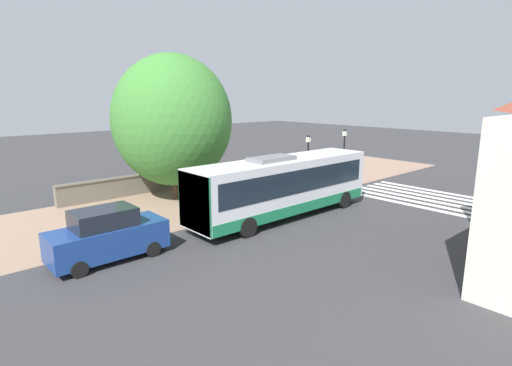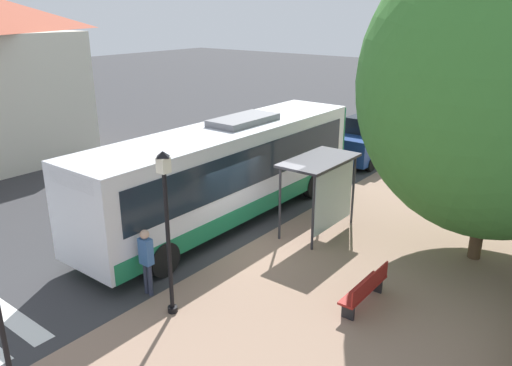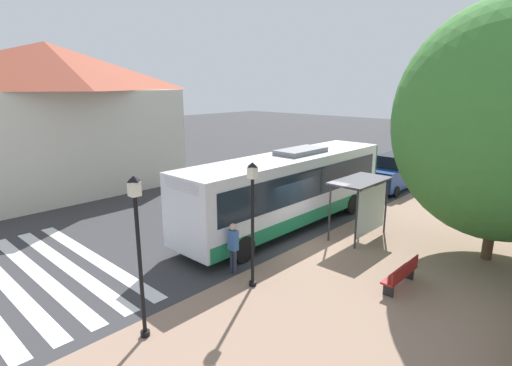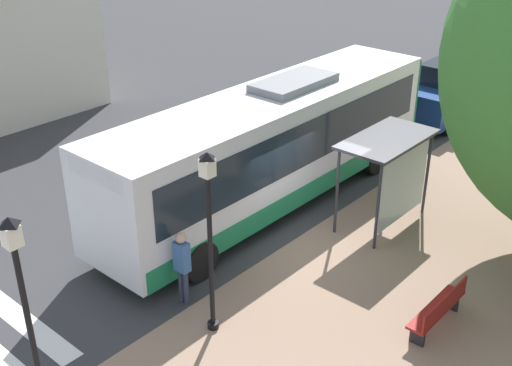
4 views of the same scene
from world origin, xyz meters
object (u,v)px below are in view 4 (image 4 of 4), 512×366
Objects in this scene: pedestrian at (182,262)px; street_lamp_far at (27,314)px; bus_shelter at (391,156)px; street_lamp_near at (210,230)px; bus at (274,144)px; bench at (439,309)px; parked_car_behind_bus at (448,92)px.

pedestrian is 4.36m from street_lamp_far.
bus_shelter is at bearing -93.52° from street_lamp_far.
street_lamp_near is (0.42, 6.17, 0.38)m from bus_shelter.
bus is 6.45× the size of pedestrian.
bus is 6.66m from bench.
bench is (-6.20, 2.05, -1.32)m from bus.
street_lamp_near is (-1.11, 0.21, 1.34)m from pedestrian.
street_lamp_near is (-2.68, 5.16, 0.61)m from bus.
parked_car_behind_bus reaches higher than bench.
bus_shelter is 0.67× the size of street_lamp_far.
street_lamp_far reaches higher than pedestrian.
parked_car_behind_bus is at bearing -73.73° from bus_shelter.
bus is 9.62m from parked_car_behind_bus.
street_lamp_far is (0.20, 3.80, 0.11)m from street_lamp_near.
parked_car_behind_bus is at bearing -84.19° from street_lamp_far.
bus is at bearing -18.27° from bench.
bench is at bearing -118.25° from street_lamp_far.
street_lamp_near reaches higher than bus_shelter.
street_lamp_far is 18.68m from parked_car_behind_bus.
parked_car_behind_bus is (-0.60, -9.57, -0.76)m from bus.
bus reaches higher than bench.
street_lamp_far is 0.92× the size of parked_car_behind_bus.
bus reaches higher than pedestrian.
bench is at bearing -138.50° from street_lamp_near.
bus is 2.87× the size of street_lamp_near.
street_lamp_near reaches higher than bus.
parked_car_behind_bus is at bearing -86.16° from pedestrian.
bus_shelter is 0.70× the size of street_lamp_near.
bus is 5.85m from street_lamp_near.
bus is 2.52× the size of parked_car_behind_bus.
pedestrian is at bearing -10.72° from street_lamp_near.
parked_car_behind_bus is at bearing -93.57° from bus.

